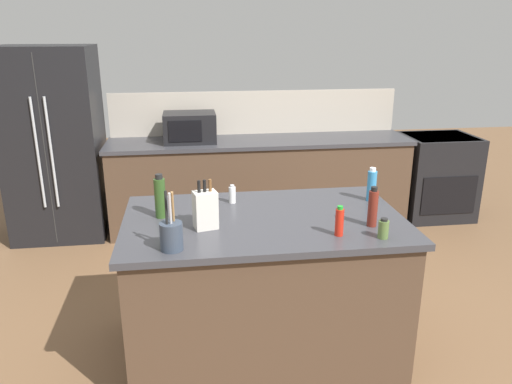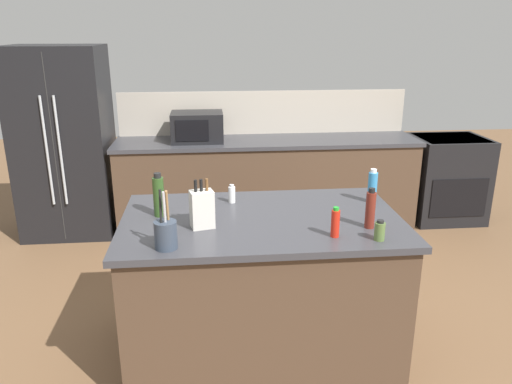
{
  "view_description": "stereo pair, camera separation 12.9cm",
  "coord_description": "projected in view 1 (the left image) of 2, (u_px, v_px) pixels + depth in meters",
  "views": [
    {
      "loc": [
        -0.44,
        -2.81,
        2.05
      ],
      "look_at": [
        0.0,
        0.35,
        0.99
      ],
      "focal_mm": 35.0,
      "sensor_mm": 36.0,
      "label": 1
    },
    {
      "loc": [
        -0.31,
        -2.82,
        2.05
      ],
      "look_at": [
        0.0,
        0.35,
        0.99
      ],
      "focal_mm": 35.0,
      "sensor_mm": 36.0,
      "label": 2
    }
  ],
  "objects": [
    {
      "name": "ground_plane",
      "position": [
        263.0,
        348.0,
        3.34
      ],
      "size": [
        14.0,
        14.0,
        0.0
      ],
      "primitive_type": "plane",
      "color": "brown"
    },
    {
      "name": "back_counter_run",
      "position": [
        260.0,
        183.0,
        5.3
      ],
      "size": [
        3.13,
        0.66,
        0.94
      ],
      "color": "#4C3828",
      "rests_on": "ground_plane"
    },
    {
      "name": "wall_backsplash",
      "position": [
        256.0,
        112.0,
        5.37
      ],
      "size": [
        3.09,
        0.03,
        0.46
      ],
      "primitive_type": "cube",
      "color": "#B2A899",
      "rests_on": "back_counter_run"
    },
    {
      "name": "kitchen_island",
      "position": [
        264.0,
        286.0,
        3.19
      ],
      "size": [
        1.7,
        1.04,
        0.94
      ],
      "color": "#4C3828",
      "rests_on": "ground_plane"
    },
    {
      "name": "refrigerator",
      "position": [
        55.0,
        144.0,
        4.93
      ],
      "size": [
        0.89,
        0.75,
        1.89
      ],
      "color": "black",
      "rests_on": "ground_plane"
    },
    {
      "name": "range_oven",
      "position": [
        436.0,
        176.0,
        5.56
      ],
      "size": [
        0.76,
        0.65,
        0.92
      ],
      "color": "black",
      "rests_on": "ground_plane"
    },
    {
      "name": "microwave",
      "position": [
        190.0,
        127.0,
        5.01
      ],
      "size": [
        0.52,
        0.39,
        0.29
      ],
      "color": "black",
      "rests_on": "back_counter_run"
    },
    {
      "name": "knife_block",
      "position": [
        205.0,
        209.0,
        2.85
      ],
      "size": [
        0.15,
        0.13,
        0.29
      ],
      "rotation": [
        0.0,
        0.0,
        0.23
      ],
      "color": "beige",
      "rests_on": "kitchen_island"
    },
    {
      "name": "utensil_crock",
      "position": [
        171.0,
        235.0,
        2.58
      ],
      "size": [
        0.12,
        0.12,
        0.32
      ],
      "color": "#333D4C",
      "rests_on": "kitchen_island"
    },
    {
      "name": "olive_oil_bottle",
      "position": [
        160.0,
        197.0,
        3.01
      ],
      "size": [
        0.07,
        0.07,
        0.27
      ],
      "color": "#2D4C1E",
      "rests_on": "kitchen_island"
    },
    {
      "name": "dish_soap_bottle",
      "position": [
        372.0,
        185.0,
        3.31
      ],
      "size": [
        0.06,
        0.06,
        0.23
      ],
      "color": "#3384BC",
      "rests_on": "kitchen_island"
    },
    {
      "name": "hot_sauce_bottle",
      "position": [
        339.0,
        222.0,
        2.76
      ],
      "size": [
        0.05,
        0.05,
        0.17
      ],
      "color": "red",
      "rests_on": "kitchen_island"
    },
    {
      "name": "salt_shaker",
      "position": [
        232.0,
        194.0,
        3.28
      ],
      "size": [
        0.05,
        0.05,
        0.12
      ],
      "color": "silver",
      "rests_on": "kitchen_island"
    },
    {
      "name": "vinegar_bottle",
      "position": [
        373.0,
        208.0,
        2.88
      ],
      "size": [
        0.06,
        0.06,
        0.24
      ],
      "color": "maroon",
      "rests_on": "kitchen_island"
    },
    {
      "name": "spice_jar_oregano",
      "position": [
        383.0,
        229.0,
        2.73
      ],
      "size": [
        0.06,
        0.06,
        0.12
      ],
      "color": "#567038",
      "rests_on": "kitchen_island"
    }
  ]
}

